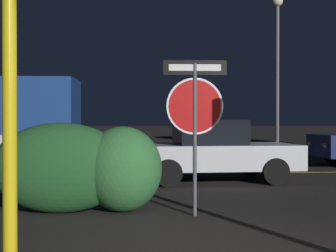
{
  "coord_description": "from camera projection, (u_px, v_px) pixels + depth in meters",
  "views": [
    {
      "loc": [
        -0.74,
        -4.75,
        1.42
      ],
      "look_at": [
        -0.06,
        5.68,
        1.31
      ],
      "focal_mm": 50.0,
      "sensor_mm": 36.0,
      "label": 1
    }
  ],
  "objects": [
    {
      "name": "passing_car_2",
      "position": [
        213.0,
        151.0,
        11.09
      ],
      "size": [
        4.05,
        2.17,
        1.45
      ],
      "rotation": [
        0.0,
        0.0,
        -1.51
      ],
      "color": "silver",
      "rests_on": "ground_plane"
    },
    {
      "name": "hedge_bush_2",
      "position": [
        123.0,
        169.0,
        7.31
      ],
      "size": [
        1.23,
        1.12,
        1.34
      ],
      "primitive_type": "ellipsoid",
      "color": "#2D6633",
      "rests_on": "ground_plane"
    },
    {
      "name": "yellow_pole_left",
      "position": [
        10.0,
        119.0,
        4.2
      ],
      "size": [
        0.13,
        0.13,
        2.88
      ],
      "primitive_type": "cylinder",
      "color": "yellow",
      "rests_on": "ground_plane"
    },
    {
      "name": "road_center_stripe",
      "position": [
        165.0,
        173.0,
        12.67
      ],
      "size": [
        35.91,
        0.12,
        0.01
      ],
      "primitive_type": "cube",
      "color": "gold",
      "rests_on": "ground_plane"
    },
    {
      "name": "street_lamp",
      "position": [
        277.0,
        53.0,
        18.49
      ],
      "size": [
        0.44,
        0.44,
        6.38
      ],
      "color": "#4C4C51",
      "rests_on": "ground_plane"
    },
    {
      "name": "stop_sign",
      "position": [
        195.0,
        106.0,
        6.97
      ],
      "size": [
        0.95,
        0.06,
        2.33
      ],
      "rotation": [
        0.0,
        0.0,
        -0.03
      ],
      "color": "#4C4C51",
      "rests_on": "ground_plane"
    },
    {
      "name": "hedge_bush_1",
      "position": [
        61.0,
        168.0,
        7.21
      ],
      "size": [
        2.13,
        0.9,
        1.39
      ],
      "primitive_type": "ellipsoid",
      "color": "#1E4C23",
      "rests_on": "ground_plane"
    }
  ]
}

